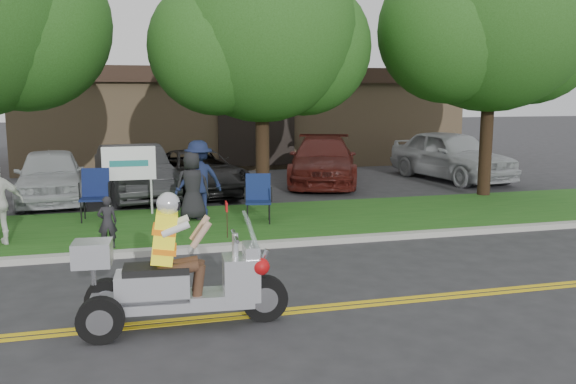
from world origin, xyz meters
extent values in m
plane|color=#28282B|center=(0.00, 0.00, 0.00)|extent=(120.00, 120.00, 0.00)
cube|color=gold|center=(0.00, -0.58, 0.01)|extent=(60.00, 0.10, 0.01)
cube|color=gold|center=(0.00, -0.42, 0.01)|extent=(60.00, 0.10, 0.01)
cube|color=#A8A89E|center=(0.00, 3.05, 0.06)|extent=(60.00, 0.25, 0.12)
cube|color=#1C5015|center=(0.00, 5.20, 0.06)|extent=(60.00, 4.00, 0.10)
cube|color=#9E7F5B|center=(2.00, 19.00, 2.00)|extent=(18.00, 8.00, 4.00)
cube|color=black|center=(2.00, 14.95, 3.70)|extent=(18.00, 0.30, 0.60)
sphere|color=#214A15|center=(-5.15, 7.30, 4.59)|extent=(4.05, 4.05, 4.05)
cylinder|color=#332114|center=(0.50, 7.20, 2.10)|extent=(0.36, 0.36, 4.20)
sphere|color=#214A15|center=(0.50, 7.20, 4.65)|extent=(4.80, 4.80, 4.80)
sphere|color=#214A15|center=(1.70, 7.50, 4.20)|extent=(3.60, 3.60, 3.60)
sphere|color=#214A15|center=(-0.70, 7.00, 4.12)|extent=(3.36, 3.36, 3.36)
cylinder|color=#332114|center=(7.00, 7.00, 2.38)|extent=(0.36, 0.36, 4.76)
sphere|color=#214A15|center=(7.00, 7.00, 5.27)|extent=(5.60, 5.60, 5.60)
sphere|color=#214A15|center=(8.40, 7.30, 4.76)|extent=(4.20, 4.20, 4.20)
sphere|color=#214A15|center=(5.60, 6.80, 4.68)|extent=(3.92, 3.92, 3.92)
cylinder|color=silver|center=(-3.40, 6.60, 0.55)|extent=(0.06, 0.06, 1.10)
cylinder|color=silver|center=(-2.40, 6.60, 0.55)|extent=(0.06, 0.06, 1.10)
cube|color=white|center=(-2.90, 6.60, 1.35)|extent=(1.25, 0.06, 0.80)
cylinder|color=black|center=(-1.26, -0.75, 0.31)|extent=(0.63, 0.19, 0.62)
cylinder|color=black|center=(-3.35, -0.95, 0.29)|extent=(0.59, 0.20, 0.58)
cylinder|color=black|center=(-3.29, -0.21, 0.29)|extent=(0.59, 0.20, 0.58)
cube|color=silver|center=(-2.39, -0.66, 0.35)|extent=(1.99, 0.63, 0.19)
cube|color=silver|center=(-2.70, -0.63, 0.57)|extent=(0.96, 0.55, 0.36)
cube|color=black|center=(-2.65, -0.64, 0.78)|extent=(0.86, 0.50, 0.10)
cube|color=silver|center=(-1.57, -0.72, 0.62)|extent=(0.50, 0.53, 0.57)
cube|color=silver|center=(-1.43, -0.74, 1.22)|extent=(0.24, 0.49, 0.50)
cube|color=silver|center=(-3.42, -0.58, 1.03)|extent=(0.50, 0.47, 0.31)
sphere|color=#B20C0F|center=(-1.34, -0.89, 0.81)|extent=(0.23, 0.23, 0.23)
cube|color=#FFF11A|center=(-2.54, -0.65, 1.20)|extent=(0.39, 0.44, 0.67)
sphere|color=silver|center=(-2.48, -0.65, 1.63)|extent=(0.30, 0.30, 0.30)
cylinder|color=black|center=(-3.99, 5.85, 0.35)|extent=(0.03, 0.03, 0.50)
cylinder|color=black|center=(-3.45, 5.79, 0.35)|extent=(0.03, 0.03, 0.50)
cylinder|color=black|center=(-3.94, 6.34, 0.35)|extent=(0.03, 0.03, 0.50)
cylinder|color=black|center=(-3.40, 6.29, 0.35)|extent=(0.03, 0.03, 0.50)
cube|color=#0F1A49|center=(-3.70, 6.07, 0.61)|extent=(0.67, 0.62, 0.05)
cube|color=#0F1A49|center=(-3.67, 6.34, 0.95)|extent=(0.64, 0.24, 0.67)
cylinder|color=black|center=(-0.40, 4.75, 0.33)|extent=(0.03, 0.03, 0.45)
cylinder|color=black|center=(0.08, 4.65, 0.33)|extent=(0.03, 0.03, 0.45)
cylinder|color=black|center=(-0.31, 5.20, 0.33)|extent=(0.03, 0.03, 0.45)
cylinder|color=black|center=(0.18, 5.09, 0.33)|extent=(0.03, 0.03, 0.45)
cube|color=#0F1D49|center=(-0.11, 4.92, 0.57)|extent=(0.66, 0.62, 0.04)
cube|color=#0F1D49|center=(-0.06, 5.17, 0.88)|extent=(0.59, 0.28, 0.61)
imported|color=#161E3F|center=(-1.34, 5.80, 1.02)|extent=(1.33, 1.01, 1.82)
imported|color=black|center=(-1.51, 5.62, 0.90)|extent=(0.79, 0.53, 1.60)
imported|color=black|center=(-3.35, 3.40, 0.60)|extent=(0.38, 0.27, 1.00)
imported|color=#B3B7BB|center=(-5.00, 9.50, 0.75)|extent=(2.11, 4.52, 1.50)
imported|color=#2B2B2D|center=(-2.75, 9.53, 0.76)|extent=(2.38, 4.84, 1.53)
imported|color=black|center=(-0.90, 9.93, 0.66)|extent=(2.94, 5.02, 1.31)
imported|color=#481510|center=(3.40, 10.94, 0.77)|extent=(3.77, 5.72, 1.54)
imported|color=#A4A7AB|center=(8.00, 10.61, 0.87)|extent=(2.85, 5.38, 1.74)
camera|label=1|loc=(-2.97, -8.33, 3.01)|focal=38.00mm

